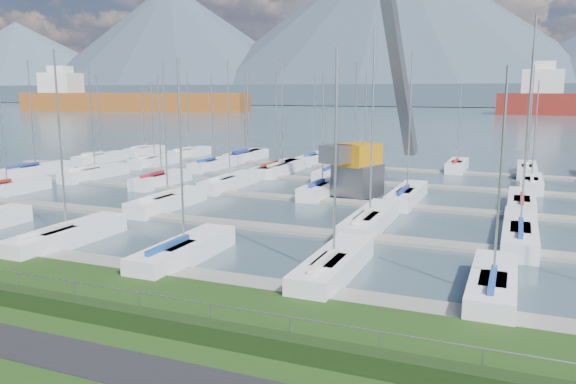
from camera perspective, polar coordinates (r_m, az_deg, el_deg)
The scene contains 10 objects.
path at distance 19.34m, azimuth -17.85°, elevation -16.27°, with size 160.00×2.00×0.04m, color black.
water at distance 276.42m, azimuth 20.10°, elevation 7.82°, with size 800.00×540.00×0.20m, color #3D505A.
hedge at distance 21.05m, azimuth -13.25°, elevation -12.78°, with size 80.00×0.70×0.70m, color black.
fence at distance 21.03m, azimuth -12.71°, elevation -10.27°, with size 0.04×0.04×80.00m, color gray.
foothill at distance 346.23m, azimuth 20.67°, elevation 9.21°, with size 900.00×80.00×12.00m, color #3E4D5A.
mountains at distance 422.41m, azimuth 22.41°, elevation 14.71°, with size 1190.00×360.00×115.00m.
docks at distance 44.44m, azimuth 6.87°, elevation -1.11°, with size 90.00×41.60×0.25m.
crane at distance 47.43m, azimuth 8.11°, elevation 6.35°, with size 5.75×13.49×22.35m.
cargo_ship_west at distance 254.85m, azimuth -16.17°, elevation 8.77°, with size 99.32×38.40×21.50m.
sailboat_fleet at distance 48.06m, azimuth 5.28°, elevation 6.61°, with size 75.12×49.73×13.73m.
Camera 1 is at (11.50, -16.03, 8.49)m, focal length 35.00 mm.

